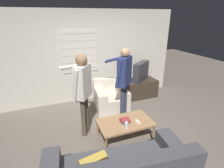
% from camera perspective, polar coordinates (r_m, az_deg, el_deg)
% --- Properties ---
extents(ground_plane, '(16.00, 16.00, 0.00)m').
position_cam_1_polar(ground_plane, '(3.82, 1.41, -17.00)').
color(ground_plane, '#665B51').
extents(wall_back, '(5.20, 0.08, 2.55)m').
position_cam_1_polar(wall_back, '(5.04, -7.40, 8.75)').
color(wall_back, '#BCB7A8').
rests_on(wall_back, ground_plane).
extents(armchair_beige, '(0.92, 0.97, 0.74)m').
position_cam_1_polar(armchair_beige, '(4.79, -0.53, -4.26)').
color(armchair_beige, beige).
rests_on(armchair_beige, ground_plane).
extents(coffee_table, '(1.07, 0.63, 0.42)m').
position_cam_1_polar(coffee_table, '(3.55, 4.36, -12.68)').
color(coffee_table, '#9E754C').
rests_on(coffee_table, ground_plane).
extents(tv_stand, '(0.98, 0.57, 0.54)m').
position_cam_1_polar(tv_stand, '(5.51, 9.10, -1.33)').
color(tv_stand, '#33281E').
rests_on(tv_stand, ground_plane).
extents(tv, '(0.69, 0.58, 0.56)m').
position_cam_1_polar(tv, '(5.32, 9.42, 4.12)').
color(tv, '#2D2D33').
rests_on(tv, tv_stand).
extents(person_left_standing, '(0.58, 0.79, 1.73)m').
position_cam_1_polar(person_left_standing, '(3.43, -9.63, -0.66)').
color(person_left_standing, '#4C4233').
rests_on(person_left_standing, ground_plane).
extents(person_right_standing, '(0.51, 0.86, 1.73)m').
position_cam_1_polar(person_right_standing, '(3.98, 3.90, 2.77)').
color(person_right_standing, '#33384C').
rests_on(person_right_standing, ground_plane).
extents(book_stack, '(0.20, 0.17, 0.07)m').
position_cam_1_polar(book_stack, '(3.50, 4.23, -11.74)').
color(book_stack, '#284C89').
rests_on(book_stack, coffee_table).
extents(soda_can, '(0.07, 0.07, 0.13)m').
position_cam_1_polar(soda_can, '(3.33, 4.73, -13.22)').
color(soda_can, silver).
rests_on(soda_can, coffee_table).
extents(spare_remote, '(0.06, 0.13, 0.02)m').
position_cam_1_polar(spare_remote, '(3.54, 8.39, -12.01)').
color(spare_remote, white).
rests_on(spare_remote, coffee_table).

